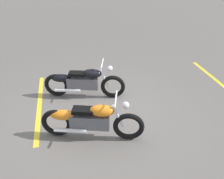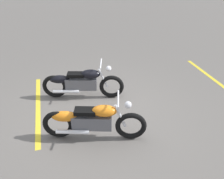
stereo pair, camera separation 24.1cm
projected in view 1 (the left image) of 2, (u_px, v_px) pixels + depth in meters
ground_plane at (96, 113)px, 6.02m from camera, size 60.00×60.00×0.00m
motorcycle_bright_foreground at (89, 120)px, 5.03m from camera, size 2.18×0.79×1.04m
motorcycle_dark_foreground at (82, 82)px, 6.48m from camera, size 2.19×0.75×1.04m
parking_stripe_near at (39, 105)px, 6.32m from camera, size 0.20×3.20×0.01m
parking_stripe_mid at (220, 83)px, 7.35m from camera, size 0.20×3.20×0.01m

